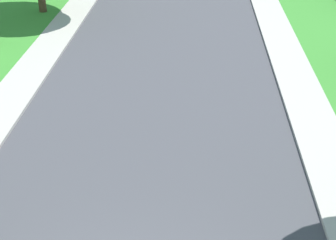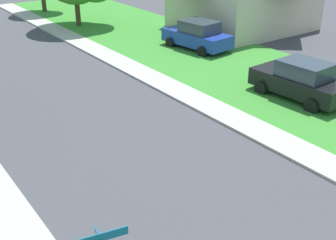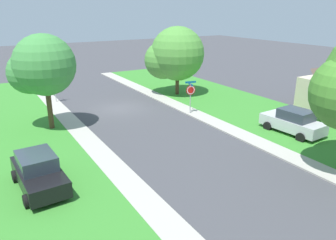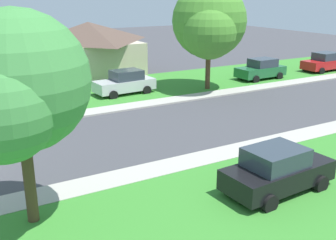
# 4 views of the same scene
# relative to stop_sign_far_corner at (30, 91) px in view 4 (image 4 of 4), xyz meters

# --- Properties ---
(sidewalk_east) EXTENTS (1.40, 56.00, 0.10)m
(sidewalk_east) POSITION_rel_stop_sign_far_corner_xyz_m (9.02, 7.53, -1.84)
(sidewalk_east) COLOR #ADA89E
(sidewalk_east) RESTS_ON ground
(lawn_east) EXTENTS (8.00, 56.00, 0.08)m
(lawn_east) POSITION_rel_stop_sign_far_corner_xyz_m (13.72, 7.53, -1.85)
(lawn_east) COLOR #38842D
(lawn_east) RESTS_ON ground
(sidewalk_west) EXTENTS (1.40, 56.00, 0.10)m
(sidewalk_west) POSITION_rel_stop_sign_far_corner_xyz_m (-0.38, 7.53, -1.84)
(sidewalk_west) COLOR #ADA89E
(sidewalk_west) RESTS_ON ground
(lawn_west) EXTENTS (8.00, 56.00, 0.08)m
(lawn_west) POSITION_rel_stop_sign_far_corner_xyz_m (-5.08, 7.53, -1.85)
(lawn_west) COLOR #38842D
(lawn_west) RESTS_ON ground
(stop_sign_far_corner) EXTENTS (0.91, 0.91, 2.77)m
(stop_sign_far_corner) POSITION_rel_stop_sign_far_corner_xyz_m (0.00, 0.00, 0.00)
(stop_sign_far_corner) COLOR #9E9EA3
(stop_sign_far_corner) RESTS_ON ground
(car_green_across_road) EXTENTS (2.14, 4.36, 1.76)m
(car_green_across_road) POSITION_rel_stop_sign_far_corner_xyz_m (-2.73, 19.25, -1.01)
(car_green_across_road) COLOR #1E6033
(car_green_across_road) RESTS_ON ground
(car_black_kerbside_mid) EXTENTS (2.22, 4.39, 1.76)m
(car_black_kerbside_mid) POSITION_rel_stop_sign_far_corner_xyz_m (12.85, 5.98, -1.01)
(car_black_kerbside_mid) COLOR black
(car_black_kerbside_mid) RESTS_ON ground
(car_red_near_corner) EXTENTS (2.14, 4.35, 1.76)m
(car_red_near_corner) POSITION_rel_stop_sign_far_corner_xyz_m (-2.57, 26.77, -1.01)
(car_red_near_corner) COLOR red
(car_red_near_corner) RESTS_ON ground
(car_silver_behind_trees) EXTENTS (2.26, 4.41, 1.76)m
(car_silver_behind_trees) POSITION_rel_stop_sign_far_corner_xyz_m (-3.63, 7.23, -1.01)
(car_silver_behind_trees) COLOR silver
(car_silver_behind_trees) RESTS_ON ground
(tree_sidewalk_far) EXTENTS (4.52, 4.21, 6.73)m
(tree_sidewalk_far) POSITION_rel_stop_sign_far_corner_xyz_m (10.77, -2.43, 2.59)
(tree_sidewalk_far) COLOR #4C3823
(tree_sidewalk_far) RESTS_ON ground
(tree_sidewalk_near) EXTENTS (5.77, 5.37, 7.77)m
(tree_sidewalk_near) POSITION_rel_stop_sign_far_corner_xyz_m (-1.59, 13.02, 3.02)
(tree_sidewalk_near) COLOR #4C3823
(tree_sidewalk_near) RESTS_ON ground
(house_left_setback) EXTENTS (9.02, 7.83, 4.60)m
(house_left_setback) POSITION_rel_stop_sign_far_corner_xyz_m (-11.89, 7.55, 0.49)
(house_left_setback) COLOR beige
(house_left_setback) RESTS_ON ground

